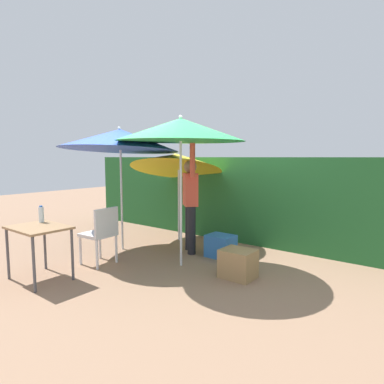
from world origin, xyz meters
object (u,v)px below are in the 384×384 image
at_px(cooler_box, 221,246).
at_px(folding_table, 39,233).
at_px(bottle_water, 41,214).
at_px(chair_plastic, 101,232).
at_px(umbrella_yellow, 177,162).
at_px(umbrella_orange, 181,130).
at_px(crate_cardboard, 238,264).
at_px(umbrella_rainbow, 120,140).
at_px(person_vendor, 190,199).

xyz_separation_m(cooler_box, folding_table, (-1.37, -2.36, 0.46)).
xyz_separation_m(cooler_box, bottle_water, (-1.61, -2.19, 0.66)).
relative_size(folding_table, bottle_water, 3.33).
height_order(chair_plastic, cooler_box, chair_plastic).
relative_size(umbrella_yellow, bottle_water, 8.41).
bearing_deg(umbrella_orange, umbrella_yellow, 132.93).
xyz_separation_m(umbrella_orange, cooler_box, (0.24, 0.74, -1.87)).
bearing_deg(umbrella_yellow, cooler_box, -17.55).
relative_size(cooler_box, crate_cardboard, 0.99).
bearing_deg(umbrella_rainbow, crate_cardboard, 1.22).
bearing_deg(umbrella_rainbow, cooler_box, 22.87).
relative_size(crate_cardboard, bottle_water, 1.87).
xyz_separation_m(umbrella_yellow, crate_cardboard, (2.02, -1.07, -1.37)).
bearing_deg(umbrella_yellow, person_vendor, -33.96).
bearing_deg(chair_plastic, umbrella_orange, 35.42).
relative_size(umbrella_yellow, crate_cardboard, 4.50).
relative_size(person_vendor, bottle_water, 7.83).
bearing_deg(umbrella_rainbow, person_vendor, 30.12).
distance_m(crate_cardboard, bottle_water, 2.85).
distance_m(umbrella_rainbow, cooler_box, 2.53).
bearing_deg(crate_cardboard, umbrella_yellow, 152.18).
distance_m(umbrella_yellow, person_vendor, 1.08).
xyz_separation_m(umbrella_rainbow, cooler_box, (1.66, 0.70, -1.77)).
bearing_deg(person_vendor, chair_plastic, -115.38).
distance_m(folding_table, bottle_water, 0.36).
height_order(folding_table, bottle_water, bottle_water).
xyz_separation_m(person_vendor, chair_plastic, (-0.65, -1.38, -0.42)).
relative_size(umbrella_orange, chair_plastic, 2.55).
height_order(person_vendor, folding_table, person_vendor).
bearing_deg(crate_cardboard, umbrella_rainbow, -178.78).
bearing_deg(umbrella_yellow, umbrella_orange, -47.07).
distance_m(cooler_box, bottle_water, 2.80).
bearing_deg(chair_plastic, crate_cardboard, 22.50).
distance_m(umbrella_rainbow, umbrella_orange, 1.43).
bearing_deg(umbrella_rainbow, umbrella_yellow, 72.67).
bearing_deg(folding_table, chair_plastic, 81.95).
distance_m(umbrella_rainbow, bottle_water, 1.86).
height_order(umbrella_orange, folding_table, umbrella_orange).
bearing_deg(folding_table, cooler_box, 59.90).
xyz_separation_m(umbrella_orange, person_vendor, (-0.35, 0.67, -1.12)).
distance_m(umbrella_rainbow, umbrella_yellow, 1.23).
height_order(person_vendor, cooler_box, person_vendor).
height_order(chair_plastic, crate_cardboard, chair_plastic).
height_order(umbrella_rainbow, cooler_box, umbrella_rainbow).
relative_size(umbrella_yellow, folding_table, 2.52).
bearing_deg(umbrella_orange, folding_table, -125.00).
relative_size(umbrella_rainbow, folding_table, 2.76).
relative_size(person_vendor, folding_table, 2.35).
bearing_deg(crate_cardboard, umbrella_orange, -174.40).
bearing_deg(bottle_water, crate_cardboard, 33.68).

